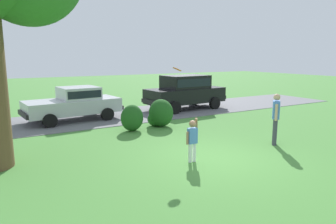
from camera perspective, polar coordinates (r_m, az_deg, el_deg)
name	(u,v)px	position (r m, az deg, el deg)	size (l,w,h in m)	color
ground_plane	(215,158)	(9.32, 8.59, -8.43)	(80.00, 80.00, 0.00)	#478438
driveway_strip	(119,116)	(15.78, -9.03, -0.69)	(28.00, 4.40, 0.02)	slate
shrub_near_tree	(132,118)	(12.46, -6.65, -1.10)	(0.92, 0.77, 1.06)	#1E511C
shrub_centre_left	(160,114)	(13.20, -1.48, -0.36)	(1.03, 1.09, 1.17)	#1E511C
parked_sedan	(75,102)	(15.04, -16.87, 1.70)	(4.54, 2.38, 1.56)	silver
parked_suv	(185,90)	(17.46, 3.21, 4.01)	(4.81, 2.33, 1.92)	black
child_thrower	(192,137)	(8.74, 4.51, -4.71)	(0.46, 0.26, 1.29)	white
frisbee	(177,69)	(9.44, 1.68, 7.90)	(0.28, 0.28, 0.16)	orange
adult_onlooker	(276,116)	(10.99, 19.26, -0.74)	(0.41, 0.41, 1.74)	#3F3F4C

